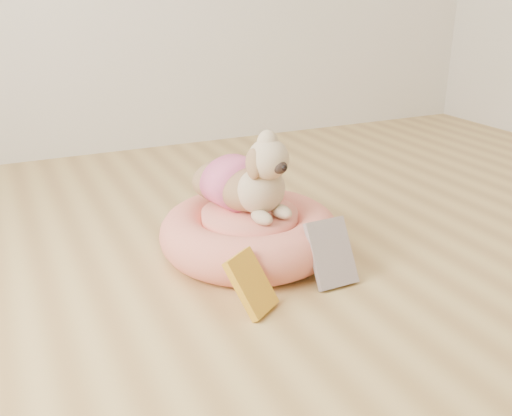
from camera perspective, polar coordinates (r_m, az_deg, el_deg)
name	(u,v)px	position (r m, az deg, el deg)	size (l,w,h in m)	color
floor	(456,368)	(1.49, 19.39, -14.90)	(4.50, 4.50, 0.00)	#AD8348
pet_bed	(250,233)	(1.91, -0.64, -2.52)	(0.60, 0.60, 0.16)	#EE6A5D
dog	(246,167)	(1.85, -1.05, 4.15)	(0.28, 0.40, 0.29)	brown
book_yellow	(251,284)	(1.59, -0.48, -7.56)	(0.12, 0.02, 0.18)	yellow
book_white	(331,253)	(1.74, 7.54, -4.48)	(0.13, 0.02, 0.21)	white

